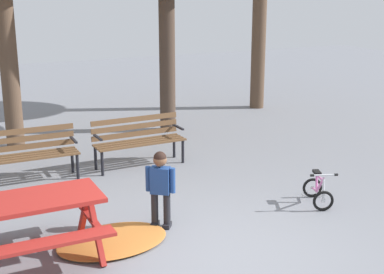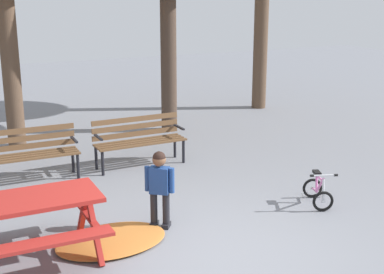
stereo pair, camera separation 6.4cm
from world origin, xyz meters
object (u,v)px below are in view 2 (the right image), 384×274
at_px(picnic_table, 19,214).
at_px(kids_bicycle, 318,191).
at_px(park_bench_left, 139,137).
at_px(child_standing, 160,183).
at_px(park_bench_far_left, 27,150).

distance_m(picnic_table, kids_bicycle, 4.14).
height_order(park_bench_left, kids_bicycle, park_bench_left).
bearing_deg(picnic_table, child_standing, 5.56).
height_order(park_bench_left, child_standing, child_standing).
xyz_separation_m(park_bench_far_left, park_bench_left, (1.90, -0.04, 0.00)).
xyz_separation_m(picnic_table, kids_bicycle, (4.12, -0.12, -0.39)).
bearing_deg(kids_bicycle, park_bench_left, 120.39).
distance_m(park_bench_far_left, child_standing, 2.87).
xyz_separation_m(park_bench_far_left, child_standing, (1.22, -2.59, 0.10)).
height_order(child_standing, kids_bicycle, child_standing).
bearing_deg(child_standing, picnic_table, -174.44).
xyz_separation_m(park_bench_left, child_standing, (-0.68, -2.55, 0.10)).
relative_size(picnic_table, park_bench_left, 1.13).
bearing_deg(picnic_table, park_bench_far_left, 78.58).
bearing_deg(park_bench_far_left, park_bench_left, -1.29).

